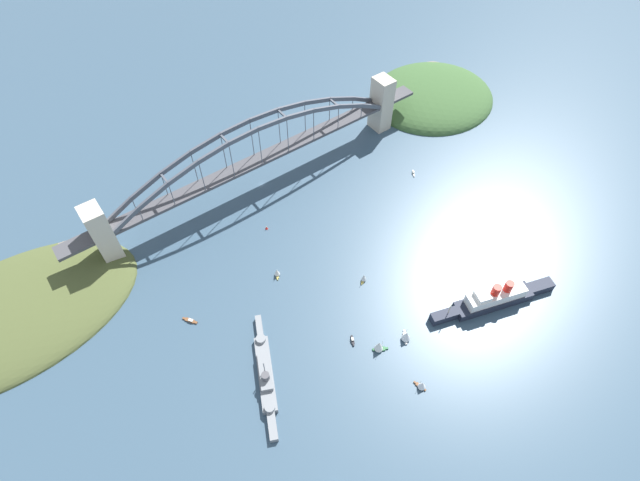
{
  "coord_description": "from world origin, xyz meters",
  "views": [
    {
      "loc": [
        125.36,
        251.98,
        276.56
      ],
      "look_at": [
        0.0,
        79.43,
        8.0
      ],
      "focal_mm": 27.4,
      "sensor_mm": 36.0,
      "label": 1
    }
  ],
  "objects_px": {
    "ocean_liner": "(495,298)",
    "small_boat_5": "(190,320)",
    "small_boat_2": "(277,272)",
    "harbor_arch_bridge": "(258,159)",
    "naval_cruiser": "(266,374)",
    "small_boat_3": "(379,346)",
    "seaplane_taxiing_near_bridge": "(257,158)",
    "small_boat_6": "(353,340)",
    "small_boat_8": "(364,278)",
    "small_boat_1": "(422,385)",
    "small_boat_0": "(413,173)",
    "small_boat_7": "(406,336)",
    "channel_marker_buoy": "(267,228)"
  },
  "relations": [
    {
      "from": "small_boat_0",
      "to": "small_boat_1",
      "type": "bearing_deg",
      "value": 48.62
    },
    {
      "from": "ocean_liner",
      "to": "small_boat_5",
      "type": "xyz_separation_m",
      "value": [
        166.27,
        -104.76,
        -5.6
      ]
    },
    {
      "from": "small_boat_2",
      "to": "small_boat_0",
      "type": "bearing_deg",
      "value": -172.48
    },
    {
      "from": "harbor_arch_bridge",
      "to": "small_boat_3",
      "type": "bearing_deg",
      "value": 83.92
    },
    {
      "from": "ocean_liner",
      "to": "small_boat_5",
      "type": "relative_size",
      "value": 9.1
    },
    {
      "from": "harbor_arch_bridge",
      "to": "small_boat_1",
      "type": "bearing_deg",
      "value": 86.25
    },
    {
      "from": "harbor_arch_bridge",
      "to": "small_boat_2",
      "type": "relative_size",
      "value": 40.11
    },
    {
      "from": "small_boat_1",
      "to": "small_boat_3",
      "type": "distance_m",
      "value": 33.33
    },
    {
      "from": "seaplane_taxiing_near_bridge",
      "to": "small_boat_3",
      "type": "distance_m",
      "value": 193.0
    },
    {
      "from": "seaplane_taxiing_near_bridge",
      "to": "small_boat_1",
      "type": "distance_m",
      "value": 225.08
    },
    {
      "from": "small_boat_1",
      "to": "small_boat_3",
      "type": "bearing_deg",
      "value": -82.08
    },
    {
      "from": "harbor_arch_bridge",
      "to": "small_boat_8",
      "type": "relative_size",
      "value": 40.85
    },
    {
      "from": "seaplane_taxiing_near_bridge",
      "to": "small_boat_6",
      "type": "distance_m",
      "value": 180.94
    },
    {
      "from": "small_boat_2",
      "to": "small_boat_8",
      "type": "height_order",
      "value": "small_boat_2"
    },
    {
      "from": "naval_cruiser",
      "to": "small_boat_5",
      "type": "bearing_deg",
      "value": -71.97
    },
    {
      "from": "small_boat_0",
      "to": "small_boat_3",
      "type": "relative_size",
      "value": 0.65
    },
    {
      "from": "naval_cruiser",
      "to": "small_boat_3",
      "type": "height_order",
      "value": "naval_cruiser"
    },
    {
      "from": "small_boat_7",
      "to": "channel_marker_buoy",
      "type": "distance_m",
      "value": 129.1
    },
    {
      "from": "ocean_liner",
      "to": "seaplane_taxiing_near_bridge",
      "type": "relative_size",
      "value": 9.39
    },
    {
      "from": "seaplane_taxiing_near_bridge",
      "to": "small_boat_1",
      "type": "xyz_separation_m",
      "value": [
        25.2,
        223.66,
        1.47
      ]
    },
    {
      "from": "small_boat_0",
      "to": "small_boat_8",
      "type": "relative_size",
      "value": 0.92
    },
    {
      "from": "small_boat_7",
      "to": "channel_marker_buoy",
      "type": "xyz_separation_m",
      "value": [
        22.25,
        -127.12,
        -3.48
      ]
    },
    {
      "from": "ocean_liner",
      "to": "small_boat_6",
      "type": "distance_m",
      "value": 96.81
    },
    {
      "from": "small_boat_1",
      "to": "small_boat_3",
      "type": "xyz_separation_m",
      "value": [
        4.59,
        -32.99,
        1.3
      ]
    },
    {
      "from": "seaplane_taxiing_near_bridge",
      "to": "small_boat_5",
      "type": "height_order",
      "value": "seaplane_taxiing_near_bridge"
    },
    {
      "from": "naval_cruiser",
      "to": "channel_marker_buoy",
      "type": "distance_m",
      "value": 114.23
    },
    {
      "from": "small_boat_0",
      "to": "small_boat_1",
      "type": "relative_size",
      "value": 0.82
    },
    {
      "from": "small_boat_2",
      "to": "harbor_arch_bridge",
      "type": "bearing_deg",
      "value": -114.82
    },
    {
      "from": "small_boat_5",
      "to": "small_boat_7",
      "type": "distance_m",
      "value": 136.96
    },
    {
      "from": "small_boat_5",
      "to": "seaplane_taxiing_near_bridge",
      "type": "bearing_deg",
      "value": -137.54
    },
    {
      "from": "small_boat_3",
      "to": "small_boat_1",
      "type": "bearing_deg",
      "value": 97.92
    },
    {
      "from": "small_boat_0",
      "to": "small_boat_2",
      "type": "relative_size",
      "value": 0.9
    },
    {
      "from": "harbor_arch_bridge",
      "to": "small_boat_0",
      "type": "xyz_separation_m",
      "value": [
        -105.97,
        62.79,
        -25.72
      ]
    },
    {
      "from": "harbor_arch_bridge",
      "to": "seaplane_taxiing_near_bridge",
      "type": "distance_m",
      "value": 37.57
    },
    {
      "from": "ocean_liner",
      "to": "channel_marker_buoy",
      "type": "relative_size",
      "value": 31.42
    },
    {
      "from": "seaplane_taxiing_near_bridge",
      "to": "small_boat_1",
      "type": "relative_size",
      "value": 1.1
    },
    {
      "from": "small_boat_1",
      "to": "small_boat_5",
      "type": "bearing_deg",
      "value": -53.13
    },
    {
      "from": "small_boat_3",
      "to": "small_boat_6",
      "type": "bearing_deg",
      "value": -56.4
    },
    {
      "from": "small_boat_0",
      "to": "small_boat_7",
      "type": "xyz_separation_m",
      "value": [
        105.38,
        106.47,
        3.86
      ]
    },
    {
      "from": "small_boat_2",
      "to": "small_boat_7",
      "type": "distance_m",
      "value": 95.56
    },
    {
      "from": "small_boat_1",
      "to": "channel_marker_buoy",
      "type": "distance_m",
      "value": 155.89
    },
    {
      "from": "small_boat_5",
      "to": "naval_cruiser",
      "type": "bearing_deg",
      "value": 108.03
    },
    {
      "from": "ocean_liner",
      "to": "naval_cruiser",
      "type": "bearing_deg",
      "value": -17.0
    },
    {
      "from": "small_boat_3",
      "to": "harbor_arch_bridge",
      "type": "bearing_deg",
      "value": -96.08
    },
    {
      "from": "small_boat_1",
      "to": "ocean_liner",
      "type": "bearing_deg",
      "value": -169.55
    },
    {
      "from": "small_boat_2",
      "to": "small_boat_1",
      "type": "bearing_deg",
      "value": 102.1
    },
    {
      "from": "small_boat_3",
      "to": "small_boat_5",
      "type": "distance_m",
      "value": 120.72
    },
    {
      "from": "ocean_liner",
      "to": "naval_cruiser",
      "type": "height_order",
      "value": "ocean_liner"
    },
    {
      "from": "seaplane_taxiing_near_bridge",
      "to": "channel_marker_buoy",
      "type": "bearing_deg",
      "value": 63.51
    },
    {
      "from": "small_boat_6",
      "to": "small_boat_7",
      "type": "xyz_separation_m",
      "value": [
        -27.42,
        18.48,
        3.82
      ]
    }
  ]
}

